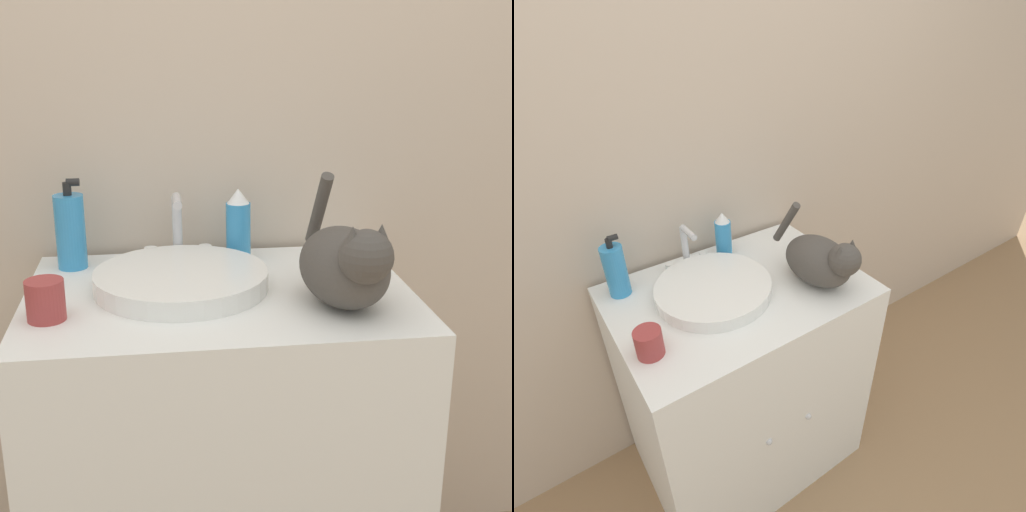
# 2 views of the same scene
# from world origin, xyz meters

# --- Properties ---
(wall_back) EXTENTS (6.00, 0.05, 2.50)m
(wall_back) POSITION_xyz_m (0.00, 0.64, 1.25)
(wall_back) COLOR #C6B29E
(wall_back) RESTS_ON ground_plane
(vanity_cabinet) EXTENTS (0.84, 0.61, 0.91)m
(vanity_cabinet) POSITION_xyz_m (0.00, 0.30, 0.46)
(vanity_cabinet) COLOR white
(vanity_cabinet) RESTS_ON ground_plane
(sink_basin) EXTENTS (0.38, 0.38, 0.04)m
(sink_basin) POSITION_xyz_m (-0.08, 0.32, 0.93)
(sink_basin) COLOR white
(sink_basin) RESTS_ON vanity_cabinet
(faucet) EXTENTS (0.17, 0.11, 0.17)m
(faucet) POSITION_xyz_m (-0.08, 0.52, 0.99)
(faucet) COLOR silver
(faucet) RESTS_ON vanity_cabinet
(cat) EXTENTS (0.20, 0.38, 0.26)m
(cat) POSITION_xyz_m (0.25, 0.17, 1.00)
(cat) COLOR #47423D
(cat) RESTS_ON vanity_cabinet
(soap_bottle) EXTENTS (0.07, 0.07, 0.22)m
(soap_bottle) POSITION_xyz_m (-0.33, 0.50, 1.00)
(soap_bottle) COLOR #338CCC
(soap_bottle) RESTS_ON vanity_cabinet
(spray_bottle) EXTENTS (0.06, 0.06, 0.18)m
(spray_bottle) POSITION_xyz_m (0.07, 0.51, 1.00)
(spray_bottle) COLOR #338CCC
(spray_bottle) RESTS_ON vanity_cabinet
(cup) EXTENTS (0.08, 0.08, 0.08)m
(cup) POSITION_xyz_m (-0.35, 0.18, 0.95)
(cup) COLOR #9E3838
(cup) RESTS_ON vanity_cabinet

